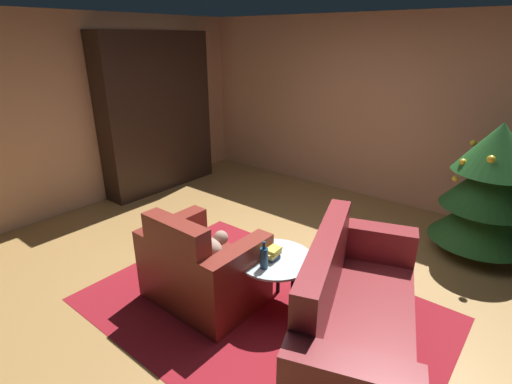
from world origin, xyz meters
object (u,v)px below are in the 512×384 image
bookshelf_unit (163,115)px  book_stack_on_table (269,251)px  armchair_red (202,269)px  coffee_table (275,263)px  couch_red (354,322)px  bottle_on_table (264,258)px  decorated_tree (489,189)px

bookshelf_unit → book_stack_on_table: 3.40m
bookshelf_unit → armchair_red: 3.17m
coffee_table → book_stack_on_table: (-0.05, -0.03, 0.10)m
coffee_table → book_stack_on_table: size_ratio=3.38×
couch_red → bottle_on_table: bearing=-177.3°
armchair_red → coffee_table: bearing=31.6°
bookshelf_unit → armchair_red: bookshelf_unit is taller
couch_red → book_stack_on_table: (-0.84, 0.12, 0.20)m
armchair_red → coffee_table: 0.65m
armchair_red → couch_red: 1.35m
bottle_on_table → decorated_tree: size_ratio=0.16×
bookshelf_unit → bottle_on_table: bearing=-26.4°
couch_red → decorated_tree: decorated_tree is taller
couch_red → book_stack_on_table: couch_red is taller
armchair_red → couch_red: bearing=8.2°
bottle_on_table → decorated_tree: decorated_tree is taller
armchair_red → decorated_tree: bearing=54.5°
couch_red → coffee_table: couch_red is taller
couch_red → coffee_table: 0.81m
armchair_red → book_stack_on_table: armchair_red is taller
couch_red → armchair_red: bearing=-171.8°
bookshelf_unit → couch_red: size_ratio=1.21×
armchair_red → bottle_on_table: armchair_red is taller
bookshelf_unit → bottle_on_table: (3.11, -1.55, -0.54)m
book_stack_on_table → bookshelf_unit: bearing=155.4°
armchair_red → book_stack_on_table: 0.62m
bookshelf_unit → coffee_table: 3.45m
bookshelf_unit → decorated_tree: (4.27, 0.71, -0.36)m
couch_red → decorated_tree: bearing=80.3°
coffee_table → book_stack_on_table: bearing=-152.0°
bookshelf_unit → decorated_tree: bookshelf_unit is taller
armchair_red → bookshelf_unit: bearing=146.2°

